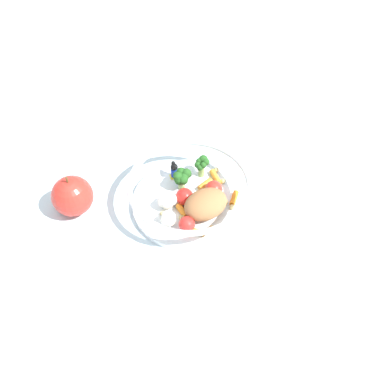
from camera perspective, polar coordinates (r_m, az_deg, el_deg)
The scene contains 3 objects.
ground_plane at distance 0.80m, azimuth -0.39°, elevation -1.31°, with size 2.40×2.40×0.00m, color silver.
food_container at distance 0.77m, azimuth 0.02°, elevation -0.46°, with size 0.22×0.22×0.06m.
loose_apple at distance 0.79m, azimuth -15.71°, elevation -0.51°, with size 0.07×0.07×0.09m.
Camera 1 is at (0.07, 0.50, 0.62)m, focal length 39.85 mm.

